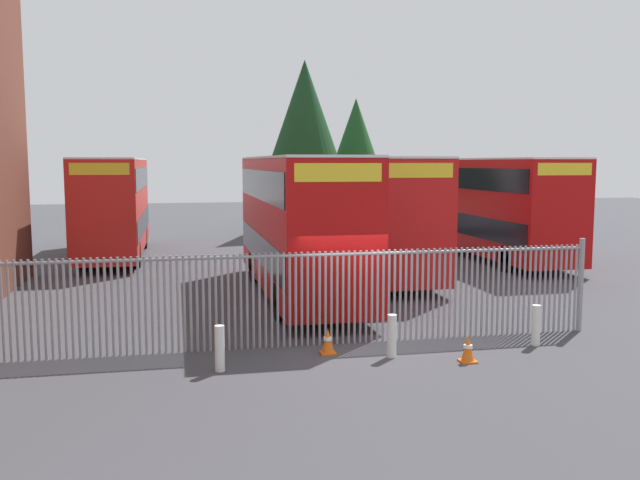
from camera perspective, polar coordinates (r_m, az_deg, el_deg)
ground_plane at (r=23.92m, az=-1.97°, el=-3.70°), size 100.00×100.00×0.00m
palisade_fence at (r=15.72m, az=-2.04°, el=-4.71°), size 14.69×0.14×2.35m
double_decker_bus_near_gate at (r=21.56m, az=-1.79°, el=1.68°), size 2.54×10.81×4.42m
double_decker_bus_behind_fence_left at (r=30.69m, az=14.40°, el=2.91°), size 2.54×10.81×4.42m
double_decker_bus_behind_fence_right at (r=25.89m, az=4.15°, el=2.47°), size 2.54×10.81×4.42m
double_decker_bus_far_back at (r=31.77m, az=-16.85°, el=2.95°), size 2.54×10.81×4.42m
bollard_near_left at (r=14.17m, az=-8.38°, el=-8.96°), size 0.20×0.20×0.95m
bollard_center_front at (r=15.07m, az=6.03°, el=-7.99°), size 0.20×0.20×0.95m
bollard_near_right at (r=16.72m, az=17.61°, el=-6.81°), size 0.20×0.20×0.95m
traffic_cone_by_gate at (r=15.02m, az=12.27°, el=-8.88°), size 0.34×0.34×0.59m
traffic_cone_mid_forecourt at (r=15.30m, az=0.66°, el=-8.45°), size 0.34×0.34×0.59m
tree_tall_back at (r=43.86m, az=3.01°, el=7.60°), size 4.47×4.47×8.28m
tree_short_side at (r=40.42m, az=-1.28°, el=9.24°), size 5.60×5.60×10.17m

